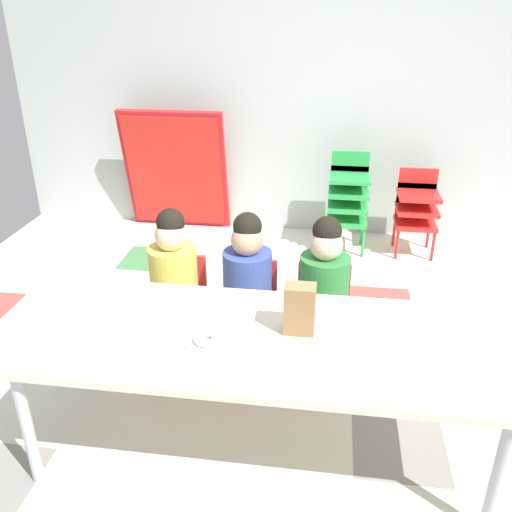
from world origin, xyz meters
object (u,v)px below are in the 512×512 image
seated_child_far_right (324,283)px  kid_chair_green_stack (348,196)px  paper_bag_brown (300,309)px  seated_child_near_camera (174,273)px  folded_activity_table (176,171)px  kid_chair_red_stack (417,206)px  donut_powdered_on_plate (206,339)px  seated_child_middle_seat (248,278)px  craft_table (261,345)px  paper_plate_center_table (128,324)px  paper_plate_near_edge (206,343)px

seated_child_far_right → kid_chair_green_stack: seated_child_far_right is taller
kid_chair_green_stack → paper_bag_brown: bearing=-96.3°
seated_child_near_camera → folded_activity_table: folded_activity_table is taller
kid_chair_red_stack → donut_powdered_on_plate: kid_chair_red_stack is taller
donut_powdered_on_plate → kid_chair_red_stack: bearing=64.2°
kid_chair_red_stack → donut_powdered_on_plate: (-1.17, -2.42, 0.24)m
seated_child_middle_seat → seated_child_far_right: 0.40m
craft_table → kid_chair_red_stack: bearing=67.7°
kid_chair_green_stack → kid_chair_red_stack: kid_chair_green_stack is taller
kid_chair_green_stack → folded_activity_table: bearing=172.3°
seated_child_near_camera → paper_plate_center_table: (-0.03, -0.62, 0.06)m
donut_powdered_on_plate → seated_child_near_camera: bearing=115.8°
seated_child_near_camera → seated_child_far_right: (0.81, 0.00, 0.00)m
kid_chair_red_stack → paper_plate_near_edge: (-1.17, -2.42, 0.22)m
seated_child_middle_seat → folded_activity_table: size_ratio=0.84×
craft_table → donut_powdered_on_plate: bearing=-157.6°
seated_child_middle_seat → paper_bag_brown: seated_child_middle_seat is taller
kid_chair_green_stack → folded_activity_table: size_ratio=0.74×
kid_chair_green_stack → paper_plate_near_edge: bearing=-104.4°
craft_table → paper_bag_brown: 0.23m
seated_child_far_right → donut_powdered_on_plate: (-0.47, -0.71, 0.08)m
folded_activity_table → paper_plate_near_edge: folded_activity_table is taller
paper_bag_brown → paper_plate_near_edge: (-0.37, -0.14, -0.11)m
seated_child_near_camera → kid_chair_red_stack: (1.51, 1.71, -0.16)m
paper_bag_brown → paper_plate_near_edge: 0.41m
donut_powdered_on_plate → paper_plate_near_edge: bearing=0.0°
seated_child_far_right → paper_bag_brown: (-0.10, -0.56, 0.17)m
kid_chair_red_stack → paper_plate_near_edge: kid_chair_red_stack is taller
craft_table → paper_plate_near_edge: size_ratio=11.25×
craft_table → kid_chair_green_stack: size_ratio=2.53×
seated_child_middle_seat → donut_powdered_on_plate: bearing=-95.1°
kid_chair_red_stack → folded_activity_table: (-2.04, 0.20, 0.14)m
seated_child_middle_seat → kid_chair_green_stack: bearing=71.9°
seated_child_near_camera → folded_activity_table: bearing=105.5°
seated_child_middle_seat → donut_powdered_on_plate: 0.72m
paper_plate_near_edge → paper_plate_center_table: bearing=166.5°
paper_plate_center_table → kid_chair_red_stack: bearing=56.6°
kid_chair_green_stack → paper_bag_brown: 2.30m
seated_child_middle_seat → kid_chair_green_stack: seated_child_middle_seat is taller
seated_child_far_right → kid_chair_red_stack: (0.70, 1.71, -0.16)m
paper_plate_center_table → donut_powdered_on_plate: (0.37, -0.09, 0.02)m
donut_powdered_on_plate → seated_child_middle_seat: bearing=84.9°
kid_chair_green_stack → kid_chair_red_stack: size_ratio=1.18×
paper_plate_center_table → donut_powdered_on_plate: size_ratio=1.70×
seated_child_far_right → paper_plate_center_table: 1.04m
folded_activity_table → paper_bag_brown: size_ratio=4.94×
paper_plate_near_edge → seated_child_middle_seat: bearing=84.9°
paper_bag_brown → donut_powdered_on_plate: (-0.37, -0.14, -0.09)m
seated_child_far_right → kid_chair_red_stack: seated_child_far_right is taller
folded_activity_table → paper_plate_center_table: folded_activity_table is taller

